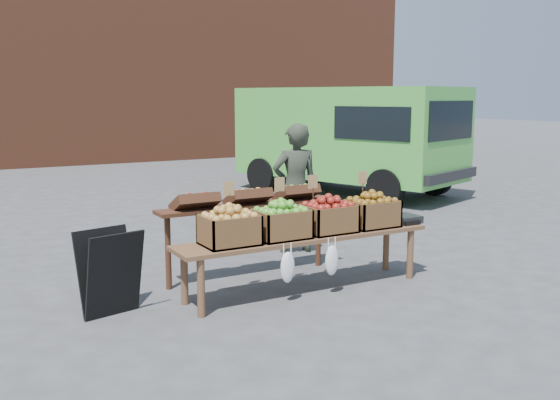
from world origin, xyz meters
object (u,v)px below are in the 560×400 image
back_table (248,230)px  display_bench (305,263)px  chalkboard_sign (110,273)px  crate_golden_apples (229,230)px  crate_green_apples (372,213)px  weighing_scale (402,219)px  crate_red_apples (328,219)px  delivery_van (348,141)px  crate_russet_pears (281,224)px  vendor (295,189)px

back_table → display_bench: back_table is taller
chalkboard_sign → crate_golden_apples: size_ratio=1.56×
crate_green_apples → weighing_scale: (0.43, 0.00, -0.10)m
crate_red_apples → crate_golden_apples: bearing=180.0°
back_table → crate_green_apples: back_table is taller
back_table → crate_green_apples: (1.09, -0.72, 0.19)m
display_bench → crate_green_apples: crate_green_apples is taller
delivery_van → chalkboard_sign: 7.71m
chalkboard_sign → crate_red_apples: size_ratio=1.56×
back_table → crate_russet_pears: 0.74m
vendor → weighing_scale: 1.51m
crate_golden_apples → weighing_scale: size_ratio=1.47×
display_bench → crate_golden_apples: crate_golden_apples is taller
vendor → chalkboard_sign: vendor is taller
delivery_van → chalkboard_sign: size_ratio=6.00×
crate_red_apples → weighing_scale: crate_red_apples is taller
chalkboard_sign → crate_green_apples: 2.73m
weighing_scale → crate_russet_pears: bearing=-180.0°
chalkboard_sign → weighing_scale: chalkboard_sign is taller
delivery_van → display_bench: bearing=-148.7°
display_bench → delivery_van: bearing=50.5°
display_bench → crate_russet_pears: crate_russet_pears is taller
crate_green_apples → crate_russet_pears: bearing=180.0°
weighing_scale → back_table: bearing=154.6°
chalkboard_sign → crate_golden_apples: (1.05, -0.25, 0.32)m
crate_russet_pears → delivery_van: bearing=48.7°
vendor → crate_russet_pears: size_ratio=3.21×
crate_russet_pears → crate_red_apples: same height
crate_russet_pears → weighing_scale: crate_russet_pears is taller
weighing_scale → display_bench: bearing=-180.0°
delivery_van → back_table: bearing=-154.9°
vendor → display_bench: vendor is taller
delivery_van → chalkboard_sign: delivery_van is taller
back_table → weighing_scale: back_table is taller
crate_red_apples → delivery_van: bearing=52.4°
weighing_scale → crate_red_apples: bearing=-180.0°
crate_red_apples → display_bench: bearing=180.0°
crate_golden_apples → crate_red_apples: (1.10, 0.00, 0.00)m
crate_russet_pears → crate_red_apples: bearing=0.0°
display_bench → crate_russet_pears: (-0.28, 0.00, 0.42)m
delivery_van → crate_green_apples: size_ratio=9.37×
vendor → crate_green_apples: 1.41m
back_table → crate_russet_pears: (-0.01, -0.72, 0.19)m
vendor → crate_golden_apples: vendor is taller
chalkboard_sign → crate_russet_pears: 1.65m
crate_green_apples → back_table: bearing=146.6°
weighing_scale → chalkboard_sign: bearing=175.4°
chalkboard_sign → display_bench: 1.89m
chalkboard_sign → display_bench: (1.87, -0.25, -0.11)m
vendor → crate_red_apples: 1.48m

